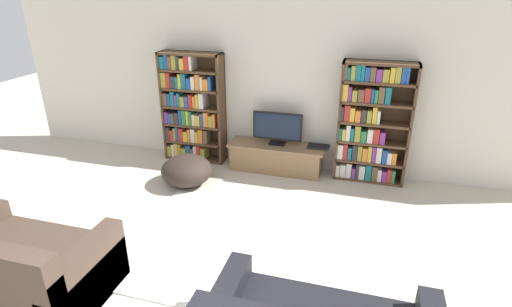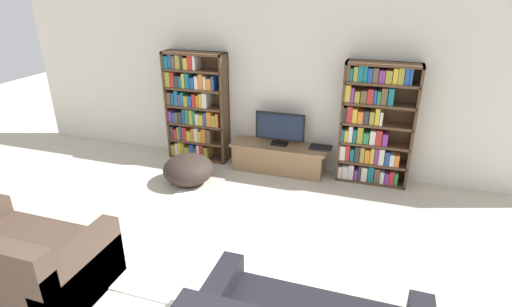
# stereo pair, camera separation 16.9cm
# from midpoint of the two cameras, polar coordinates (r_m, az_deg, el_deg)

# --- Properties ---
(wall_back) EXTENTS (8.80, 0.06, 2.60)m
(wall_back) POSITION_cam_midpoint_polar(r_m,az_deg,el_deg) (6.04, 4.57, 9.93)
(wall_back) COLOR silver
(wall_back) RESTS_ON ground_plane
(bookshelf_left) EXTENTS (0.99, 0.30, 1.73)m
(bookshelf_left) POSITION_cam_midpoint_polar(r_m,az_deg,el_deg) (6.45, -8.01, 6.55)
(bookshelf_left) COLOR #513823
(bookshelf_left) RESTS_ON ground_plane
(bookshelf_right) EXTENTS (0.99, 0.30, 1.73)m
(bookshelf_right) POSITION_cam_midpoint_polar(r_m,az_deg,el_deg) (5.84, 17.18, 3.84)
(bookshelf_right) COLOR #513823
(bookshelf_right) RESTS_ON ground_plane
(tv_stand) EXTENTS (1.46, 0.44, 0.42)m
(tv_stand) POSITION_cam_midpoint_polar(r_m,az_deg,el_deg) (6.12, 4.03, -0.63)
(tv_stand) COLOR #8E6B47
(tv_stand) RESTS_ON ground_plane
(television) EXTENTS (0.75, 0.16, 0.50)m
(television) POSITION_cam_midpoint_polar(r_m,az_deg,el_deg) (5.98, 4.24, 3.66)
(television) COLOR black
(television) RESTS_ON tv_stand
(laptop) EXTENTS (0.33, 0.22, 0.03)m
(laptop) POSITION_cam_midpoint_polar(r_m,az_deg,el_deg) (6.00, 10.03, 0.85)
(laptop) COLOR #28282D
(laptop) RESTS_ON tv_stand
(area_rug) EXTENTS (2.55, 1.98, 0.02)m
(area_rug) POSITION_cam_midpoint_polar(r_m,az_deg,el_deg) (4.50, -1.17, -13.33)
(area_rug) COLOR white
(area_rug) RESTS_ON ground_plane
(couch_left_sectional) EXTENTS (1.52, 0.97, 0.84)m
(couch_left_sectional) POSITION_cam_midpoint_polar(r_m,az_deg,el_deg) (4.38, -29.80, -13.55)
(couch_left_sectional) COLOR #423328
(couch_left_sectional) RESTS_ON ground_plane
(beanbag_ottoman) EXTENTS (0.72, 0.72, 0.42)m
(beanbag_ottoman) POSITION_cam_midpoint_polar(r_m,az_deg,el_deg) (5.81, -8.81, -2.26)
(beanbag_ottoman) COLOR #2D231E
(beanbag_ottoman) RESTS_ON ground_plane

